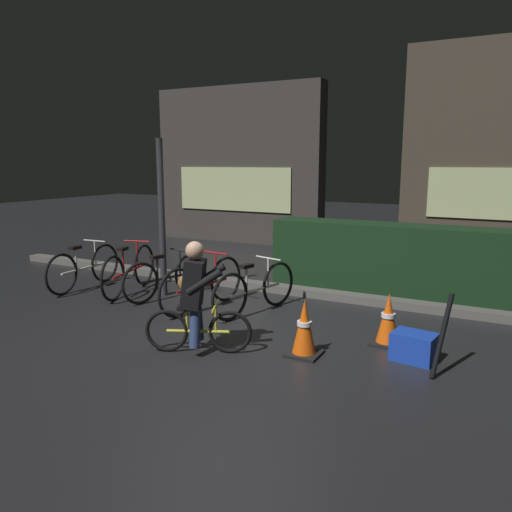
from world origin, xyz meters
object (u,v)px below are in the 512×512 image
at_px(parked_bike_center_left, 167,277).
at_px(cyclist, 196,297).
at_px(parked_bike_leftmost, 84,267).
at_px(parked_bike_right_mid, 255,289).
at_px(street_post, 162,219).
at_px(traffic_cone_near, 304,328).
at_px(blue_crate, 414,347).
at_px(closed_umbrella, 442,336).
at_px(parked_bike_center_right, 203,284).
at_px(parked_bike_left_mid, 129,270).
at_px(traffic_cone_far, 388,320).

height_order(parked_bike_center_left, cyclist, cyclist).
xyz_separation_m(parked_bike_leftmost, parked_bike_right_mid, (3.17, 0.08, -0.01)).
xyz_separation_m(street_post, traffic_cone_near, (2.91, -1.30, -0.91)).
xyz_separation_m(parked_bike_leftmost, blue_crate, (5.45, -0.64, -0.20)).
bearing_deg(parked_bike_center_left, traffic_cone_near, -96.91).
xyz_separation_m(parked_bike_center_left, closed_umbrella, (4.15, -1.02, 0.07)).
height_order(parked_bike_center_right, closed_umbrella, closed_umbrella).
xyz_separation_m(parked_bike_right_mid, closed_umbrella, (2.58, -0.97, 0.06)).
bearing_deg(parked_bike_leftmost, parked_bike_left_mid, -84.41).
bearing_deg(parked_bike_right_mid, closed_umbrella, -95.12).
xyz_separation_m(street_post, blue_crate, (4.00, -0.90, -1.06)).
distance_m(traffic_cone_near, closed_umbrella, 1.40).
bearing_deg(cyclist, traffic_cone_near, -1.45).
bearing_deg(blue_crate, parked_bike_left_mid, 170.39).
distance_m(traffic_cone_near, traffic_cone_far, 1.05).
xyz_separation_m(street_post, parked_bike_center_left, (0.15, -0.13, -0.88)).
xyz_separation_m(parked_bike_center_right, cyclist, (0.86, -1.42, 0.27)).
xyz_separation_m(street_post, parked_bike_left_mid, (-0.59, -0.12, -0.85)).
relative_size(street_post, cyclist, 1.95).
distance_m(parked_bike_leftmost, blue_crate, 5.49).
distance_m(traffic_cone_far, closed_umbrella, 0.90).
bearing_deg(traffic_cone_near, cyclist, -157.39).
bearing_deg(parked_bike_leftmost, parked_bike_right_mid, -91.91).
bearing_deg(parked_bike_right_mid, parked_bike_left_mid, 104.11).
height_order(parked_bike_left_mid, parked_bike_center_left, parked_bike_left_mid).
height_order(street_post, blue_crate, street_post).
xyz_separation_m(street_post, parked_bike_center_right, (0.96, -0.34, -0.86)).
distance_m(street_post, closed_umbrella, 4.53).
height_order(parked_bike_leftmost, cyclist, cyclist).
relative_size(parked_bike_right_mid, traffic_cone_far, 2.61).
height_order(parked_bike_center_left, traffic_cone_near, parked_bike_center_left).
relative_size(parked_bike_left_mid, parked_bike_center_left, 1.11).
bearing_deg(parked_bike_left_mid, cyclist, -138.07).
relative_size(parked_bike_leftmost, closed_umbrella, 1.97).
bearing_deg(parked_bike_leftmost, blue_crate, -100.06).
height_order(parked_bike_leftmost, traffic_cone_near, parked_bike_leftmost).
relative_size(parked_bike_left_mid, parked_bike_right_mid, 1.08).
bearing_deg(parked_bike_right_mid, parked_bike_leftmost, 106.91).
bearing_deg(blue_crate, street_post, 167.33).
relative_size(parked_bike_center_left, traffic_cone_near, 2.44).
height_order(traffic_cone_near, closed_umbrella, closed_umbrella).
bearing_deg(closed_umbrella, parked_bike_right_mid, 88.08).
height_order(parked_bike_right_mid, traffic_cone_far, parked_bike_right_mid).
distance_m(traffic_cone_near, cyclist, 1.23).
bearing_deg(street_post, closed_umbrella, -14.96).
relative_size(street_post, parked_bike_center_right, 1.43).
relative_size(street_post, closed_umbrella, 2.85).
distance_m(parked_bike_center_left, cyclist, 2.35).
xyz_separation_m(parked_bike_leftmost, closed_umbrella, (5.75, -0.89, 0.06)).
distance_m(parked_bike_right_mid, cyclist, 1.61).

